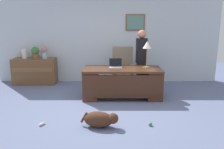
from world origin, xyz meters
The scene contains 14 objects.
ground_plane centered at (0.00, 0.00, 0.00)m, with size 12.00×12.00×0.00m, color slate.
back_wall centered at (0.00, 2.60, 1.35)m, with size 7.00×0.16×2.70m.
desk centered at (0.40, 0.90, 0.42)m, with size 1.97×0.85×0.77m.
credenza centered at (-2.26, 2.25, 0.40)m, with size 1.31×0.50×0.80m.
armchair centered at (0.46, 1.86, 0.52)m, with size 0.60×0.59×1.19m.
person_standing centered at (0.95, 1.50, 0.88)m, with size 0.32×0.32×1.70m.
dog_lying centered at (-0.07, -0.82, 0.16)m, with size 0.72×0.39×0.30m.
laptop centered at (0.23, 1.04, 0.82)m, with size 0.32×0.22×0.22m.
desk_lamp centered at (1.02, 1.00, 1.30)m, with size 0.22×0.22×0.67m.
vase_with_flowers centered at (-1.93, 2.25, 0.99)m, with size 0.17×0.17×0.35m.
vase_empty centered at (-2.54, 2.25, 0.94)m, with size 0.15×0.15×0.29m, color silver.
potted_plant centered at (-2.20, 2.25, 1.00)m, with size 0.24×0.24×0.36m.
dog_toy_ball centered at (0.87, -0.77, 0.04)m, with size 0.07×0.07×0.07m, color green.
dog_toy_bone centered at (-1.19, -0.74, 0.03)m, with size 0.16×0.05×0.05m, color beige.
Camera 1 is at (0.14, -4.88, 1.97)m, focal length 37.68 mm.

